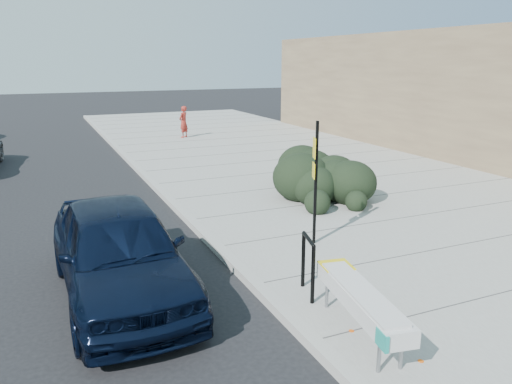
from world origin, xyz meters
The scene contains 9 objects.
ground centered at (0.00, 0.00, 0.00)m, with size 120.00×120.00×0.00m, color black.
sidewalk_near centered at (5.60, 5.00, 0.07)m, with size 11.20×50.00×0.15m, color gray.
curb_near centered at (0.00, 5.00, 0.08)m, with size 0.22×50.00×0.17m, color #9E9E99.
bench centered at (0.65, -2.12, 0.70)m, with size 0.88×2.36×0.70m.
bike_rack centered at (0.60, -0.70, 0.76)m, with size 0.23×0.68×1.02m.
sign_post centered at (1.93, 1.38, 1.64)m, with size 0.15×0.29×2.63m.
hedge centered at (4.00, 4.89, 0.87)m, with size 1.93×3.86×1.45m, color black.
sedan_navy centered at (-2.22, 0.83, 0.83)m, with size 1.97×4.89×1.67m, color black.
pedestrian centered at (3.58, 17.19, 0.94)m, with size 0.58×0.38×1.58m, color maroon.
Camera 1 is at (-3.30, -7.37, 3.98)m, focal length 35.00 mm.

